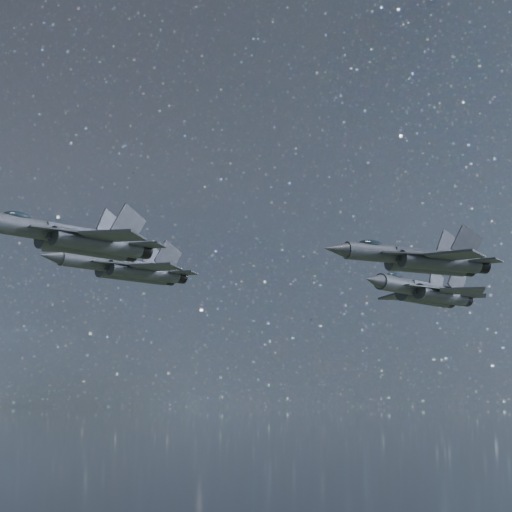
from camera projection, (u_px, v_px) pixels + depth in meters
jet_lead at (76, 239)px, 60.59m from camera, size 15.50×10.80×3.90m
jet_left at (127, 269)px, 96.43m from camera, size 19.34×13.57×4.88m
jet_right at (421, 260)px, 67.49m from camera, size 15.46×10.58×3.88m
jet_slot at (425, 292)px, 86.42m from camera, size 17.88×12.40×4.49m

